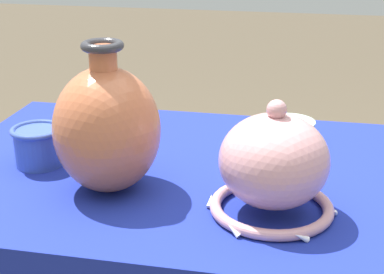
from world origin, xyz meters
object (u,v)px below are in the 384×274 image
(vase_tall_bulbous, at_px, (107,128))
(mosaic_tile_box, at_px, (111,112))
(cup_wide_cobalt, at_px, (38,145))
(vase_dome_bell, at_px, (274,167))
(pot_squat_celadon, at_px, (290,132))

(vase_tall_bulbous, distance_m, mosaic_tile_box, 0.41)
(mosaic_tile_box, relative_size, cup_wide_cobalt, 1.50)
(vase_dome_bell, xyz_separation_m, cup_wide_cobalt, (-0.53, 0.12, -0.05))
(pot_squat_celadon, bearing_deg, vase_dome_bell, -92.50)
(vase_tall_bulbous, height_order, mosaic_tile_box, vase_tall_bulbous)
(vase_tall_bulbous, xyz_separation_m, vase_dome_bell, (0.34, -0.04, -0.04))
(mosaic_tile_box, xyz_separation_m, pot_squat_celadon, (0.48, -0.04, -0.01))
(vase_tall_bulbous, relative_size, cup_wide_cobalt, 2.63)
(vase_tall_bulbous, xyz_separation_m, pot_squat_celadon, (0.35, 0.34, -0.10))
(vase_dome_bell, bearing_deg, pot_squat_celadon, 87.50)
(mosaic_tile_box, bearing_deg, cup_wide_cobalt, -115.96)
(vase_tall_bulbous, distance_m, pot_squat_celadon, 0.50)
(pot_squat_celadon, xyz_separation_m, cup_wide_cobalt, (-0.55, -0.25, 0.02))
(vase_dome_bell, distance_m, pot_squat_celadon, 0.38)
(pot_squat_celadon, distance_m, cup_wide_cobalt, 0.61)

